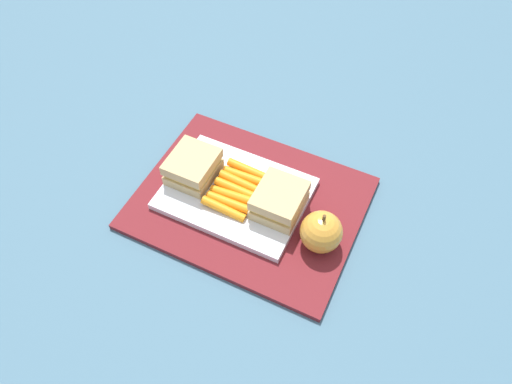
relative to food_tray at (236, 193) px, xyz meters
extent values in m
plane|color=#42667A|center=(0.03, 0.00, -0.02)|extent=(2.40, 2.40, 0.00)
cube|color=maroon|center=(0.03, 0.00, -0.01)|extent=(0.36, 0.28, 0.01)
cube|color=white|center=(0.00, 0.00, 0.00)|extent=(0.23, 0.17, 0.01)
cube|color=tan|center=(-0.08, 0.00, 0.01)|extent=(0.07, 0.08, 0.02)
cube|color=#F4CC4C|center=(-0.08, 0.00, 0.03)|extent=(0.07, 0.07, 0.01)
cube|color=tan|center=(-0.08, 0.00, 0.04)|extent=(0.07, 0.08, 0.02)
cube|color=tan|center=(0.08, 0.00, 0.01)|extent=(0.07, 0.08, 0.02)
cube|color=#F4CC4C|center=(0.08, 0.00, 0.03)|extent=(0.07, 0.07, 0.01)
cube|color=tan|center=(0.08, 0.00, 0.04)|extent=(0.07, 0.08, 0.02)
cylinder|color=orange|center=(0.00, -0.04, 0.01)|extent=(0.08, 0.01, 0.02)
cylinder|color=orange|center=(0.00, -0.03, 0.01)|extent=(0.08, 0.01, 0.02)
cylinder|color=orange|center=(0.00, -0.01, 0.01)|extent=(0.08, 0.01, 0.02)
cylinder|color=orange|center=(0.00, 0.00, 0.01)|extent=(0.08, 0.01, 0.02)
cylinder|color=orange|center=(0.00, 0.01, 0.01)|extent=(0.08, 0.01, 0.02)
cylinder|color=orange|center=(0.00, 0.03, 0.01)|extent=(0.08, 0.01, 0.02)
cylinder|color=orange|center=(0.00, 0.04, 0.01)|extent=(0.08, 0.01, 0.02)
sphere|color=gold|center=(0.16, -0.02, 0.03)|extent=(0.06, 0.06, 0.06)
cylinder|color=brown|center=(0.16, -0.02, 0.06)|extent=(0.01, 0.00, 0.01)
camera|label=1|loc=(0.24, -0.41, 0.64)|focal=34.07mm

